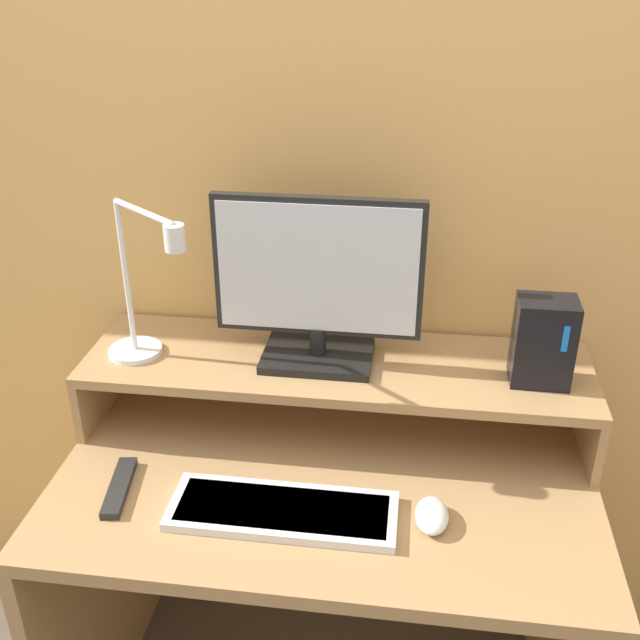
# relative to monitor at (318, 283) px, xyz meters

# --- Properties ---
(wall_back) EXTENTS (6.00, 0.05, 2.50)m
(wall_back) POSITION_rel_monitor_xyz_m (0.04, 0.19, 0.19)
(wall_back) COLOR #E5AD60
(wall_back) RESTS_ON ground_plane
(desk) EXTENTS (1.09, 0.66, 0.72)m
(desk) POSITION_rel_monitor_xyz_m (0.04, -0.18, -0.56)
(desk) COLOR #A87F51
(desk) RESTS_ON ground_plane
(monitor_shelf) EXTENTS (1.09, 0.31, 0.16)m
(monitor_shelf) POSITION_rel_monitor_xyz_m (0.04, 0.00, -0.21)
(monitor_shelf) COLOR #A87F51
(monitor_shelf) RESTS_ON desk
(monitor) EXTENTS (0.43, 0.16, 0.36)m
(monitor) POSITION_rel_monitor_xyz_m (0.00, 0.00, 0.00)
(monitor) COLOR black
(monitor) RESTS_ON monitor_shelf
(desk_lamp) EXTENTS (0.23, 0.20, 0.35)m
(desk_lamp) POSITION_rel_monitor_xyz_m (-0.35, -0.06, -0.04)
(desk_lamp) COLOR silver
(desk_lamp) RESTS_ON monitor_shelf
(router_dock) EXTENTS (0.12, 0.09, 0.18)m
(router_dock) POSITION_rel_monitor_xyz_m (0.46, -0.03, -0.09)
(router_dock) COLOR black
(router_dock) RESTS_ON monitor_shelf
(keyboard) EXTENTS (0.43, 0.15, 0.02)m
(keyboard) POSITION_rel_monitor_xyz_m (-0.02, -0.31, -0.33)
(keyboard) COLOR silver
(keyboard) RESTS_ON desk
(mouse) EXTENTS (0.06, 0.10, 0.04)m
(mouse) POSITION_rel_monitor_xyz_m (0.25, -0.30, -0.32)
(mouse) COLOR white
(mouse) RESTS_ON desk
(remote_control) EXTENTS (0.06, 0.18, 0.02)m
(remote_control) POSITION_rel_monitor_xyz_m (-0.36, -0.29, -0.33)
(remote_control) COLOR black
(remote_control) RESTS_ON desk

